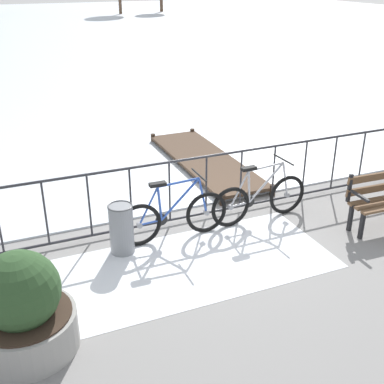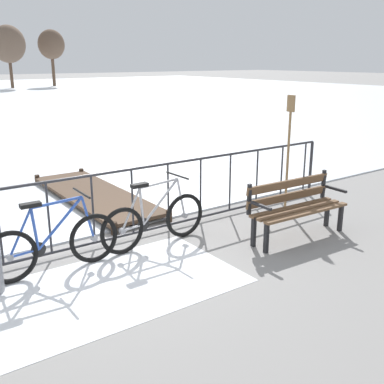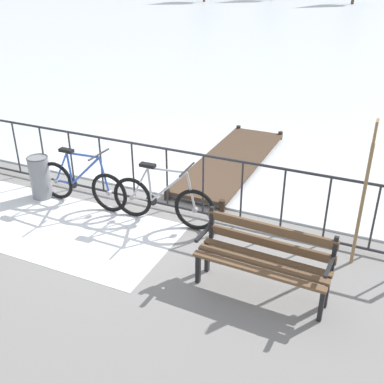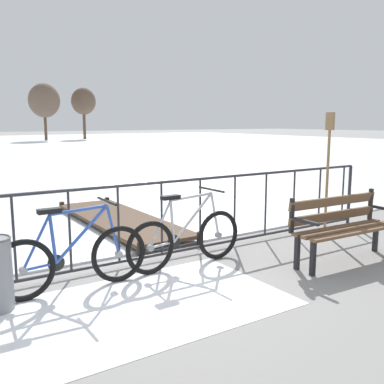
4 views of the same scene
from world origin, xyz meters
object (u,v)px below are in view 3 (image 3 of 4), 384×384
at_px(bicycle_second, 82,184).
at_px(oar_upright, 365,186).
at_px(bicycle_near_railing, 163,201).
at_px(park_bench, 264,254).
at_px(trash_bin, 40,177).

bearing_deg(bicycle_second, oar_upright, 1.87).
xyz_separation_m(bicycle_near_railing, park_bench, (1.86, -0.93, 0.14)).
relative_size(bicycle_near_railing, bicycle_second, 1.00).
bearing_deg(bicycle_near_railing, bicycle_second, -178.82).
xyz_separation_m(bicycle_second, trash_bin, (-0.80, -0.06, 0.00)).
relative_size(bicycle_near_railing, trash_bin, 2.34).
distance_m(bicycle_near_railing, park_bench, 2.08).
relative_size(bicycle_second, trash_bin, 2.34).
bearing_deg(oar_upright, bicycle_near_railing, -177.77).
xyz_separation_m(bicycle_second, park_bench, (3.32, -0.90, 0.14)).
distance_m(park_bench, trash_bin, 4.21).
bearing_deg(trash_bin, bicycle_near_railing, 2.31).
bearing_deg(bicycle_second, park_bench, -15.14).
relative_size(trash_bin, oar_upright, 0.37).
bearing_deg(park_bench, trash_bin, 168.52).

